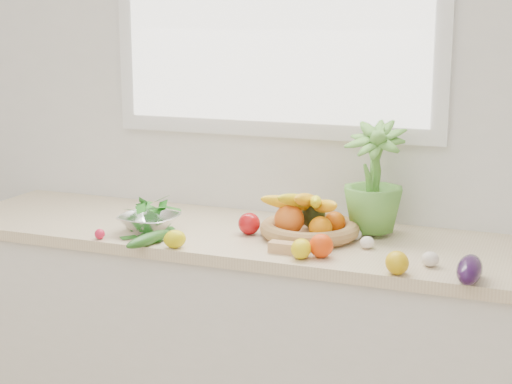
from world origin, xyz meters
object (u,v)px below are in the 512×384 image
at_px(eggplant, 469,270).
at_px(cucumber, 149,239).
at_px(potted_herb, 374,177).
at_px(fruit_basket, 309,223).
at_px(colander_with_spinach, 149,217).
at_px(apple, 249,224).

bearing_deg(eggplant, cucumber, -179.99).
distance_m(potted_herb, fruit_basket, 0.27).
xyz_separation_m(potted_herb, fruit_basket, (-0.20, -0.11, -0.16)).
relative_size(eggplant, potted_herb, 0.50).
distance_m(cucumber, colander_with_spinach, 0.16).
relative_size(apple, fruit_basket, 0.22).
bearing_deg(colander_with_spinach, apple, 17.61).
distance_m(potted_herb, colander_with_spinach, 0.79).
bearing_deg(fruit_basket, colander_with_spinach, -164.49).
bearing_deg(eggplant, colander_with_spinach, 172.97).
relative_size(apple, cucumber, 0.35).
relative_size(apple, eggplant, 0.41).
xyz_separation_m(apple, eggplant, (0.78, -0.24, -0.00)).
distance_m(eggplant, colander_with_spinach, 1.12).
xyz_separation_m(potted_herb, colander_with_spinach, (-0.74, -0.26, -0.15)).
bearing_deg(fruit_basket, eggplant, -26.64).
height_order(fruit_basket, colander_with_spinach, fruit_basket).
bearing_deg(apple, eggplant, -17.43).
relative_size(apple, colander_with_spinach, 0.37).
distance_m(cucumber, potted_herb, 0.79).
bearing_deg(apple, potted_herb, 20.90).
bearing_deg(potted_herb, colander_with_spinach, -160.58).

